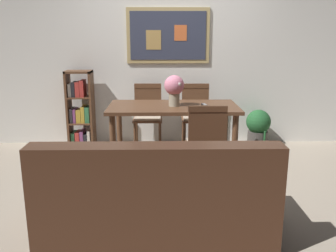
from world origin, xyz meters
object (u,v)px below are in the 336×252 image
at_px(dining_chair_far_left, 148,111).
at_px(dining_chair_far_right, 196,111).
at_px(flower_vase, 174,88).
at_px(leather_couch, 157,199).
at_px(tv_remote, 205,105).
at_px(dining_chair_near_right, 206,140).
at_px(bookshelf, 81,113).
at_px(dining_table, 173,114).
at_px(potted_ivy, 258,127).

bearing_deg(dining_chair_far_left, dining_chair_far_right, -1.34).
height_order(dining_chair_far_right, flower_vase, flower_vase).
xyz_separation_m(dining_chair_far_left, flower_vase, (0.34, -0.78, 0.44)).
relative_size(leather_couch, tv_remote, 11.14).
distance_m(dining_chair_near_right, bookshelf, 2.20).
bearing_deg(dining_chair_near_right, leather_couch, -118.56).
bearing_deg(leather_couch, dining_chair_far_left, 93.69).
height_order(dining_table, dining_chair_far_left, dining_chair_far_left).
xyz_separation_m(dining_chair_near_right, bookshelf, (-1.60, 1.50, -0.03)).
relative_size(dining_chair_near_right, tv_remote, 5.63).
relative_size(dining_chair_far_left, flower_vase, 2.49).
distance_m(dining_table, flower_vase, 0.33).
height_order(dining_chair_far_left, leather_couch, dining_chair_far_left).
bearing_deg(dining_table, dining_chair_far_right, 64.97).
distance_m(dining_table, potted_ivy, 1.52).
xyz_separation_m(leather_couch, flower_vase, (0.19, 1.59, 0.67)).
relative_size(dining_chair_far_left, potted_ivy, 1.55).
bearing_deg(dining_chair_near_right, dining_table, 113.67).
bearing_deg(leather_couch, flower_vase, 83.14).
bearing_deg(dining_chair_near_right, flower_vase, 114.00).
xyz_separation_m(dining_chair_far_right, leather_couch, (-0.52, -2.35, -0.22)).
relative_size(dining_chair_far_left, bookshelf, 0.83).
xyz_separation_m(dining_table, dining_chair_far_right, (0.34, 0.73, -0.12)).
xyz_separation_m(potted_ivy, flower_vase, (-1.24, -0.82, 0.69)).
xyz_separation_m(potted_ivy, tv_remote, (-0.88, -0.83, 0.48)).
relative_size(leather_couch, bookshelf, 1.64).
bearing_deg(tv_remote, potted_ivy, 43.22).
height_order(dining_chair_near_right, flower_vase, flower_vase).
relative_size(dining_chair_near_right, potted_ivy, 1.55).
relative_size(dining_table, bookshelf, 1.41).
bearing_deg(bookshelf, dining_chair_far_right, -2.01).
height_order(dining_chair_far_left, flower_vase, flower_vase).
xyz_separation_m(bookshelf, potted_ivy, (2.54, -0.00, -0.22)).
xyz_separation_m(dining_table, flower_vase, (0.01, -0.03, 0.32)).
relative_size(potted_ivy, flower_vase, 1.60).
xyz_separation_m(dining_chair_far_right, potted_ivy, (0.91, 0.05, -0.25)).
height_order(dining_table, tv_remote, tv_remote).
distance_m(leather_couch, tv_remote, 1.74).
bearing_deg(leather_couch, dining_table, 83.60).
bearing_deg(dining_chair_far_right, dining_table, -115.03).
relative_size(dining_table, leather_couch, 0.86).
bearing_deg(tv_remote, dining_chair_near_right, -95.05).
bearing_deg(dining_chair_near_right, dining_chair_far_left, 113.95).
height_order(dining_table, dining_chair_far_right, dining_chair_far_right).
bearing_deg(leather_couch, dining_chair_far_right, 77.49).
bearing_deg(dining_chair_far_left, leather_couch, -86.31).
distance_m(dining_table, dining_chair_far_right, 0.81).
distance_m(dining_table, bookshelf, 1.52).
xyz_separation_m(dining_chair_far_left, dining_chair_far_right, (0.68, -0.02, 0.00)).
bearing_deg(flower_vase, dining_table, 106.20).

